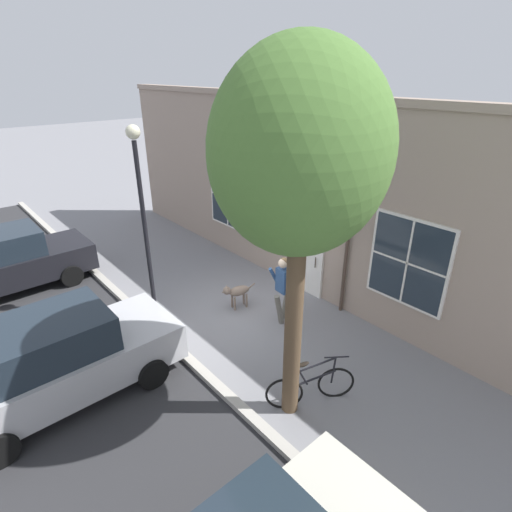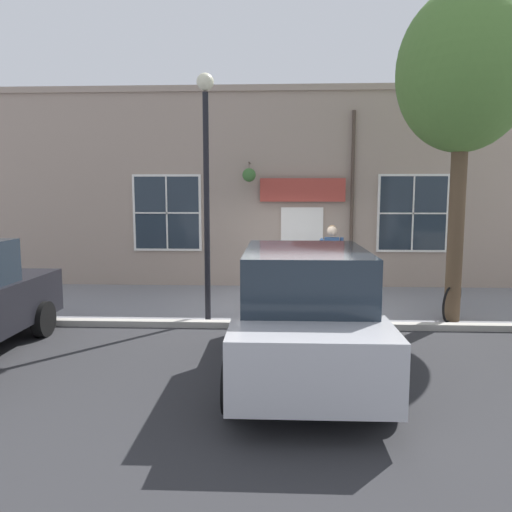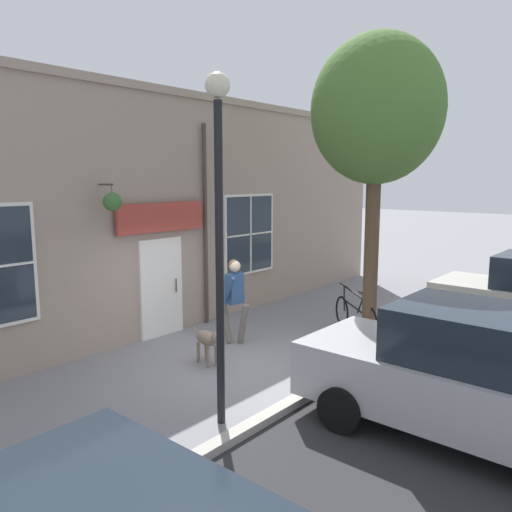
# 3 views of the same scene
# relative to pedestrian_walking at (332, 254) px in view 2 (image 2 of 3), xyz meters

# --- Properties ---
(ground_plane) EXTENTS (90.00, 90.00, 0.00)m
(ground_plane) POSITION_rel_pedestrian_walking_xyz_m (0.62, -0.85, -1.05)
(ground_plane) COLOR gray
(curb_and_road) EXTENTS (10.10, 28.00, 0.12)m
(curb_and_road) POSITION_rel_pedestrian_walking_xyz_m (6.46, -0.85, -1.04)
(curb_and_road) COLOR #B2ADA3
(curb_and_road) RESTS_ON ground_plane
(storefront_facade) EXTENTS (0.95, 18.00, 5.22)m
(storefront_facade) POSITION_rel_pedestrian_walking_xyz_m (-1.72, -0.85, 1.55)
(storefront_facade) COLOR gray
(storefront_facade) RESTS_ON ground_plane
(pedestrian_walking) EXTENTS (0.66, 0.58, 1.74)m
(pedestrian_walking) POSITION_rel_pedestrian_walking_xyz_m (0.00, 0.00, 0.00)
(pedestrian_walking) COLOR #6B665B
(pedestrian_walking) RESTS_ON ground_plane
(dog_on_leash) EXTENTS (0.96, 0.40, 0.72)m
(dog_on_leash) POSITION_rel_pedestrian_walking_xyz_m (0.48, -1.20, -0.57)
(dog_on_leash) COLOR #7F6B5B
(dog_on_leash) RESTS_ON ground_plane
(street_tree_by_curb) EXTENTS (2.70, 2.43, 6.19)m
(street_tree_by_curb) POSITION_rel_pedestrian_walking_xyz_m (1.85, 2.16, 3.55)
(street_tree_by_curb) COLOR brown
(street_tree_by_curb) RESTS_ON ground_plane
(leaning_bicycle) EXTENTS (1.53, 0.90, 1.01)m
(leaning_bicycle) POSITION_rel_pedestrian_walking_xyz_m (1.49, 2.30, -0.67)
(leaning_bicycle) COLOR black
(leaning_bicycle) RESTS_ON ground_plane
(parked_car_mid_block) EXTENTS (4.31, 1.95, 1.75)m
(parked_car_mid_block) POSITION_rel_pedestrian_walking_xyz_m (4.93, -0.88, -0.17)
(parked_car_mid_block) COLOR #B7B7BC
(parked_car_mid_block) RESTS_ON ground_plane
(street_lamp) EXTENTS (0.32, 0.32, 4.66)m
(street_lamp) POSITION_rel_pedestrian_walking_xyz_m (2.15, -2.60, 2.01)
(street_lamp) COLOR black
(street_lamp) RESTS_ON ground_plane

